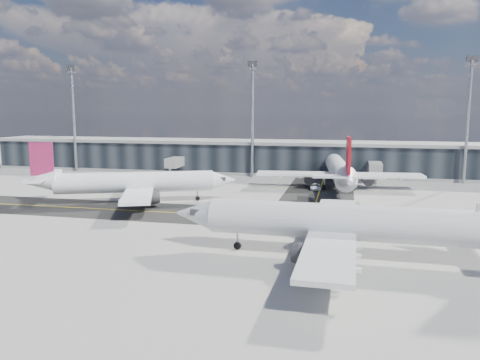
{
  "coord_description": "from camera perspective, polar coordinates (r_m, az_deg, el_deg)",
  "views": [
    {
      "loc": [
        23.11,
        -67.93,
        17.12
      ],
      "look_at": [
        5.45,
        9.89,
        5.0
      ],
      "focal_mm": 35.0,
      "sensor_mm": 36.0,
      "label": 1
    }
  ],
  "objects": [
    {
      "name": "floodlight_masts",
      "position": [
        118.22,
        1.53,
        7.9
      ],
      "size": [
        102.5,
        0.7,
        28.9
      ],
      "color": "gray",
      "rests_on": "ground"
    },
    {
      "name": "ground",
      "position": [
        73.77,
        -5.86,
        -4.83
      ],
      "size": [
        300.0,
        300.0,
        0.0
      ],
      "primitive_type": "plane",
      "color": "gray",
      "rests_on": "ground"
    },
    {
      "name": "terminal_concourse",
      "position": [
        125.69,
        2.14,
        2.68
      ],
      "size": [
        152.0,
        19.8,
        8.8
      ],
      "color": "black",
      "rests_on": "ground"
    },
    {
      "name": "airliner_af",
      "position": [
        88.31,
        -13.02,
        -0.3
      ],
      "size": [
        36.85,
        31.88,
        11.32
      ],
      "rotation": [
        0.0,
        0.0,
        -1.2
      ],
      "color": "white",
      "rests_on": "ground"
    },
    {
      "name": "airliner_redtail",
      "position": [
        101.68,
        12.03,
        1.08
      ],
      "size": [
        35.69,
        41.8,
        12.37
      ],
      "rotation": [
        0.0,
        0.0,
        0.1
      ],
      "color": "white",
      "rests_on": "ground"
    },
    {
      "name": "airliner_near",
      "position": [
        55.62,
        13.01,
        -5.13
      ],
      "size": [
        41.82,
        35.58,
        12.42
      ],
      "rotation": [
        0.0,
        0.0,
        1.55
      ],
      "color": "silver",
      "rests_on": "ground"
    },
    {
      "name": "taxiway_lanes",
      "position": [
        82.77,
        -0.91,
        -3.3
      ],
      "size": [
        180.0,
        63.0,
        0.03
      ],
      "color": "black",
      "rests_on": "ground"
    },
    {
      "name": "baggage_tug",
      "position": [
        71.34,
        2.58,
        -4.43
      ],
      "size": [
        3.51,
        2.98,
        2.01
      ],
      "rotation": [
        0.0,
        0.0,
        -1.01
      ],
      "color": "yellow",
      "rests_on": "ground"
    },
    {
      "name": "service_van",
      "position": [
        101.43,
        9.16,
        -0.82
      ],
      "size": [
        2.63,
        4.86,
        1.29
      ],
      "primitive_type": "imported",
      "rotation": [
        0.0,
        0.0,
        0.11
      ],
      "color": "white",
      "rests_on": "ground"
    }
  ]
}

